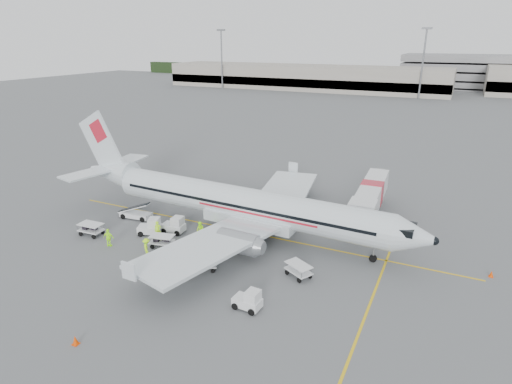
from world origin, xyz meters
TOP-DOWN VIEW (x-y plane):
  - ground at (0.00, 0.00)m, footprint 360.00×360.00m
  - stripe_lead at (0.00, 0.00)m, footprint 44.00×0.20m
  - stripe_cross at (14.00, -8.00)m, footprint 0.20×20.00m
  - terminal_west at (-40.00, 130.00)m, footprint 110.00×22.00m
  - parking_garage at (25.00, 160.00)m, footprint 62.00×24.00m
  - treeline at (0.00, 175.00)m, footprint 300.00×3.00m
  - mast_west at (-70.00, 118.00)m, footprint 3.20×1.20m
  - mast_center at (5.00, 118.00)m, footprint 3.20×1.20m
  - aircraft at (-0.40, -0.10)m, footprint 40.86×32.74m
  - jet_bridge at (10.58, 9.44)m, footprint 3.63×15.68m
  - belt_loader at (-12.89, -2.00)m, footprint 4.76×2.18m
  - tug_fore at (5.84, -11.84)m, footprint 2.17×1.35m
  - tug_mid at (-6.93, -3.26)m, footprint 2.39×1.50m
  - tug_aft at (-8.88, -4.67)m, footprint 2.61×2.07m
  - cart_loaded_a at (-5.98, -6.43)m, footprint 2.52×1.83m
  - cart_loaded_b at (-14.12, -7.38)m, footprint 2.49×1.55m
  - cart_empty_a at (0.04, -8.37)m, footprint 2.42×2.03m
  - cart_empty_b at (7.72, -5.97)m, footprint 2.64×2.28m
  - cone_nose at (22.42, 0.94)m, footprint 0.36×0.36m
  - cone_port at (-3.19, 16.73)m, footprint 0.35×0.35m
  - cone_stbd at (-2.56, -20.24)m, footprint 0.42×0.42m
  - crew_a at (-7.48, -5.11)m, footprint 0.79×0.77m
  - crew_b at (-3.69, -3.22)m, footprint 1.01×0.89m
  - crew_c at (-6.09, -8.55)m, footprint 1.27×1.29m
  - crew_d at (-10.69, -8.52)m, footprint 1.13×0.63m

SIDE VIEW (x-z plane):
  - ground at x=0.00m, z-range 0.00..0.00m
  - stripe_lead at x=0.00m, z-range 0.00..0.01m
  - stripe_cross at x=14.00m, z-range 0.00..0.01m
  - cone_port at x=-3.19m, z-range 0.00..0.58m
  - cone_nose at x=22.42m, z-range 0.00..0.59m
  - cone_stbd at x=-2.56m, z-range 0.00..0.68m
  - cart_empty_a at x=0.04m, z-range 0.00..1.09m
  - cart_empty_b at x=7.72m, z-range 0.00..1.18m
  - cart_loaded_a at x=-5.98m, z-range 0.00..1.19m
  - cart_loaded_b at x=-14.12m, z-range 0.00..1.27m
  - tug_fore at x=5.84m, z-range 0.00..1.61m
  - crew_b at x=-3.69m, z-range 0.00..1.76m
  - tug_mid at x=-6.93m, z-range 0.00..1.77m
  - tug_aft at x=-8.88m, z-range 0.00..1.77m
  - crew_c at x=-6.09m, z-range 0.00..1.78m
  - crew_d at x=-10.69m, z-range 0.00..1.81m
  - crew_a at x=-7.48m, z-range 0.00..1.84m
  - belt_loader at x=-12.89m, z-range 0.00..2.50m
  - jet_bridge at x=10.58m, z-range 0.00..4.08m
  - treeline at x=0.00m, z-range 0.00..6.00m
  - terminal_west at x=-40.00m, z-range 0.00..9.00m
  - aircraft at x=-0.40m, z-range 0.00..10.87m
  - parking_garage at x=25.00m, z-range 0.00..14.00m
  - mast_west at x=-70.00m, z-range 0.00..22.00m
  - mast_center at x=5.00m, z-range 0.00..22.00m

